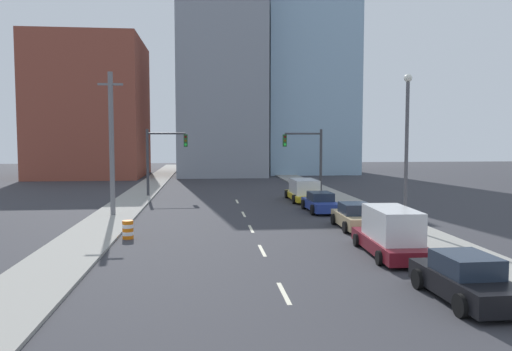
{
  "coord_description": "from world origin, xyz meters",
  "views": [
    {
      "loc": [
        -2.57,
        -7.23,
        5.14
      ],
      "look_at": [
        1.47,
        32.42,
        2.2
      ],
      "focal_mm": 35.0,
      "sensor_mm": 36.0,
      "label": 1
    }
  ],
  "objects": [
    {
      "name": "lane_stripe_at_33m",
      "position": [
        0.0,
        33.36,
        0.0
      ],
      "size": [
        0.16,
        2.4,
        0.01
      ],
      "primitive_type": "cube",
      "color": "beige",
      "rests_on": "ground"
    },
    {
      "name": "traffic_barrel",
      "position": [
        -6.56,
        18.63,
        0.47
      ],
      "size": [
        0.56,
        0.56,
        0.95
      ],
      "color": "orange",
      "rests_on": "ground"
    },
    {
      "name": "sidewalk_right",
      "position": [
        8.62,
        45.39,
        0.07
      ],
      "size": [
        3.05,
        90.78,
        0.13
      ],
      "color": "gray",
      "rests_on": "ground"
    },
    {
      "name": "box_truck_maroon",
      "position": [
        5.52,
        13.71,
        0.99
      ],
      "size": [
        2.38,
        5.86,
        2.12
      ],
      "rotation": [
        0.0,
        0.0,
        -0.04
      ],
      "color": "maroon",
      "rests_on": "ground"
    },
    {
      "name": "sedan_black",
      "position": [
        5.61,
        7.51,
        0.69
      ],
      "size": [
        2.16,
        4.49,
        1.5
      ],
      "rotation": [
        0.0,
        0.0,
        0.03
      ],
      "color": "black",
      "rests_on": "ground"
    },
    {
      "name": "lane_stripe_at_9m",
      "position": [
        0.0,
        8.87,
        0.0
      ],
      "size": [
        0.16,
        2.4,
        0.01
      ],
      "primitive_type": "cube",
      "color": "beige",
      "rests_on": "ground"
    },
    {
      "name": "building_brick_left",
      "position": [
        -17.97,
        63.1,
        9.21
      ],
      "size": [
        14.0,
        16.0,
        18.41
      ],
      "color": "brown",
      "rests_on": "ground"
    },
    {
      "name": "street_lamp",
      "position": [
        8.54,
        19.45,
        5.02
      ],
      "size": [
        0.44,
        0.44,
        8.69
      ],
      "color": "#4C4C51",
      "rests_on": "ground"
    },
    {
      "name": "sedan_tan",
      "position": [
        5.95,
        20.35,
        0.67
      ],
      "size": [
        2.13,
        4.4,
        1.46
      ],
      "rotation": [
        0.0,
        0.0,
        -0.02
      ],
      "color": "tan",
      "rests_on": "ground"
    },
    {
      "name": "box_truck_yellow",
      "position": [
        5.51,
        33.16,
        0.88
      ],
      "size": [
        2.46,
        5.94,
        1.81
      ],
      "rotation": [
        0.0,
        0.0,
        0.0
      ],
      "color": "gold",
      "rests_on": "ground"
    },
    {
      "name": "sidewalk_left",
      "position": [
        -8.62,
        45.39,
        0.07
      ],
      "size": [
        3.05,
        90.78,
        0.13
      ],
      "color": "gray",
      "rests_on": "ground"
    },
    {
      "name": "lane_stripe_at_21m",
      "position": [
        0.0,
        20.83,
        0.0
      ],
      "size": [
        0.16,
        2.4,
        0.01
      ],
      "primitive_type": "cube",
      "color": "beige",
      "rests_on": "ground"
    },
    {
      "name": "traffic_signal_right",
      "position": [
        6.91,
        37.34,
        3.85
      ],
      "size": [
        3.63,
        0.35,
        6.01
      ],
      "color": "#38383D",
      "rests_on": "ground"
    },
    {
      "name": "lane_stripe_at_26m",
      "position": [
        0.0,
        26.37,
        0.0
      ],
      "size": [
        0.16,
        2.4,
        0.01
      ],
      "primitive_type": "cube",
      "color": "beige",
      "rests_on": "ground"
    },
    {
      "name": "building_office_center",
      "position": [
        -0.28,
        67.1,
        13.37
      ],
      "size": [
        12.0,
        20.0,
        26.74
      ],
      "color": "gray",
      "rests_on": "ground"
    },
    {
      "name": "utility_pole_left_mid",
      "position": [
        -8.66,
        26.2,
        4.86
      ],
      "size": [
        1.6,
        0.32,
        9.46
      ],
      "color": "slate",
      "rests_on": "ground"
    },
    {
      "name": "building_glass_right",
      "position": [
        12.92,
        71.1,
        16.82
      ],
      "size": [
        13.0,
        20.0,
        33.64
      ],
      "color": "#8CADC6",
      "rests_on": "ground"
    },
    {
      "name": "sedan_blue",
      "position": [
        5.48,
        27.01,
        0.64
      ],
      "size": [
        2.1,
        4.69,
        1.39
      ],
      "rotation": [
        0.0,
        0.0,
        0.02
      ],
      "color": "navy",
      "rests_on": "ground"
    },
    {
      "name": "lane_stripe_at_15m",
      "position": [
        0.0,
        15.26,
        0.0
      ],
      "size": [
        0.16,
        2.4,
        0.01
      ],
      "primitive_type": "cube",
      "color": "beige",
      "rests_on": "ground"
    },
    {
      "name": "traffic_signal_left",
      "position": [
        -6.62,
        37.34,
        3.85
      ],
      "size": [
        3.63,
        0.35,
        6.01
      ],
      "color": "#38383D",
      "rests_on": "ground"
    }
  ]
}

